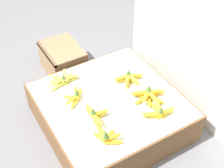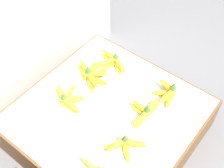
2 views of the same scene
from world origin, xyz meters
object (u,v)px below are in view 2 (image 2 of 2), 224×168
(banana_bunch_front_midright, at_px, (145,112))
(banana_bunch_middle_right, at_px, (113,62))
(banana_bunch_middle_midright, at_px, (91,74))
(banana_bunch_front_midleft, at_px, (125,145))
(banana_bunch_front_right, at_px, (168,92))
(banana_bunch_middle_midleft, at_px, (68,99))

(banana_bunch_front_midright, bearing_deg, banana_bunch_middle_right, 62.87)
(banana_bunch_middle_midright, bearing_deg, banana_bunch_front_midleft, -119.62)
(banana_bunch_front_right, distance_m, banana_bunch_middle_midleft, 0.57)
(banana_bunch_front_midright, distance_m, banana_bunch_middle_midright, 0.41)
(banana_bunch_front_midright, height_order, banana_bunch_middle_midright, banana_bunch_middle_midright)
(banana_bunch_middle_midleft, bearing_deg, banana_bunch_front_midleft, -94.12)
(banana_bunch_front_midleft, height_order, banana_bunch_front_midright, banana_bunch_front_midright)
(banana_bunch_middle_midleft, bearing_deg, banana_bunch_middle_right, -2.92)
(banana_bunch_front_midleft, relative_size, banana_bunch_middle_midright, 0.76)
(banana_bunch_middle_midleft, distance_m, banana_bunch_middle_right, 0.38)
(banana_bunch_middle_midright, height_order, banana_bunch_middle_right, banana_bunch_middle_midright)
(banana_bunch_front_midright, bearing_deg, banana_bunch_middle_midleft, 116.40)
(banana_bunch_front_midleft, distance_m, banana_bunch_middle_midright, 0.51)
(banana_bunch_middle_midleft, xyz_separation_m, banana_bunch_middle_midright, (0.22, 0.02, 0.00))
(banana_bunch_front_midleft, height_order, banana_bunch_front_right, banana_bunch_front_right)
(banana_bunch_front_midright, xyz_separation_m, banana_bunch_middle_midleft, (-0.19, 0.39, -0.00))
(banana_bunch_front_midright, relative_size, banana_bunch_middle_midleft, 0.94)
(banana_bunch_front_right, bearing_deg, banana_bunch_middle_midright, 111.14)
(banana_bunch_front_midleft, relative_size, banana_bunch_front_right, 1.01)
(banana_bunch_front_midright, distance_m, banana_bunch_front_right, 0.20)
(banana_bunch_middle_midleft, bearing_deg, banana_bunch_front_midright, -63.60)
(banana_bunch_middle_midright, bearing_deg, banana_bunch_middle_midleft, -175.62)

